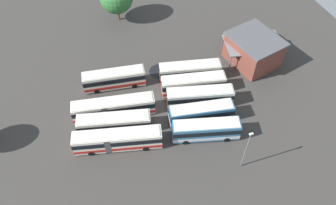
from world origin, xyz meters
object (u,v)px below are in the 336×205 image
Objects in this scene: bus_row0_slot4 at (114,79)px; bus_row1_slot4 at (190,71)px; bus_row1_slot2 at (200,97)px; maintenance_shelter at (253,43)px; bus_row0_slot0 at (117,140)px; bus_row0_slot1 at (114,123)px; lamp_post_by_building at (246,149)px; bus_row1_slot1 at (201,113)px; bus_row1_slot0 at (206,130)px; bus_row0_slot2 at (113,108)px; depot_building at (253,50)px; bus_row1_slot3 at (193,84)px.

bus_row0_slot4 is 13.89m from bus_row1_slot4.
bus_row1_slot2 is 16.38m from maintenance_shelter.
bus_row0_slot1 is (0.34, 3.27, -0.00)m from bus_row0_slot0.
lamp_post_by_building is (1.02, -13.47, 2.80)m from bus_row1_slot2.
bus_row0_slot4 and bus_row1_slot1 have the same top height.
bus_row0_slot1 is 15.24m from bus_row1_slot2.
bus_row0_slot0 is at bearing 167.53° from bus_row1_slot0.
bus_row1_slot4 is 20.06m from lamp_post_by_building.
bus_row1_slot2 is 1.01× the size of bus_row1_slot4.
bus_row0_slot0 is 14.01m from bus_row1_slot0.
lamp_post_by_building reaches higher than bus_row1_slot2.
bus_row0_slot1 and bus_row0_slot2 have the same top height.
depot_building reaches higher than bus_row1_slot2.
maintenance_shelter reaches higher than bus_row1_slot0.
bus_row1_slot1 is 1.27× the size of lamp_post_by_building.
bus_row0_slot0 and bus_row1_slot3 have the same top height.
depot_building reaches higher than maintenance_shelter.
depot_building reaches higher than bus_row0_slot2.
bus_row1_slot1 is at bearing -101.74° from bus_row1_slot3.
bus_row1_slot0 is 20.84m from depot_building.
bus_row1_slot0 is 21.77m from maintenance_shelter.
depot_building is at bearing 33.33° from bus_row1_slot1.
bus_row1_slot4 is at bearing 31.61° from bus_row0_slot0.
bus_row0_slot4 is at bearing 132.24° from bus_row1_slot1.
bus_row1_slot4 is (13.58, -2.91, 0.00)m from bus_row0_slot4.
bus_row0_slot4 is at bearing 174.38° from depot_building.
bus_row1_slot0 is at bearing -25.28° from bus_row0_slot1.
bus_row0_slot0 is at bearing -95.99° from bus_row0_slot1.
bus_row0_slot4 is at bearing 74.59° from bus_row0_slot2.
bus_row1_slot0 is at bearing -101.66° from bus_row1_slot4.
bus_row1_slot1 is at bearing -11.96° from bus_row0_slot1.
maintenance_shelter is (13.59, 1.21, 1.73)m from bus_row1_slot4.
bus_row0_slot1 and bus_row1_slot4 have the same top height.
bus_row0_slot2 is at bearing -170.61° from maintenance_shelter.
bus_row1_slot0 is 1.28× the size of lamp_post_by_building.
bus_row1_slot0 is 0.95× the size of bus_row1_slot2.
bus_row0_slot1 is 1.40× the size of lamp_post_by_building.
bus_row0_slot0 and bus_row0_slot4 have the same top height.
bus_row1_slot4 is at bearing 78.12° from bus_row1_slot1.
bus_row0_slot1 is 17.43m from bus_row1_slot4.
maintenance_shelter is (29.98, 11.30, 1.73)m from bus_row0_slot0.
bus_row0_slot2 is 29.40m from maintenance_shelter.
depot_building is at bearing 40.03° from bus_row1_slot0.
bus_row1_slot0 is (13.68, -3.03, -0.00)m from bus_row0_slot0.
bus_row0_slot1 is 1.04× the size of bus_row1_slot4.
depot_building is at bearing 13.96° from bus_row1_slot3.
bus_row0_slot2 and bus_row1_slot4 have the same top height.
bus_row0_slot0 is at bearing -102.19° from bus_row0_slot4.
bus_row1_slot3 is 14.37m from depot_building.
lamp_post_by_building is (2.26, -10.09, 2.80)m from bus_row1_slot1.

